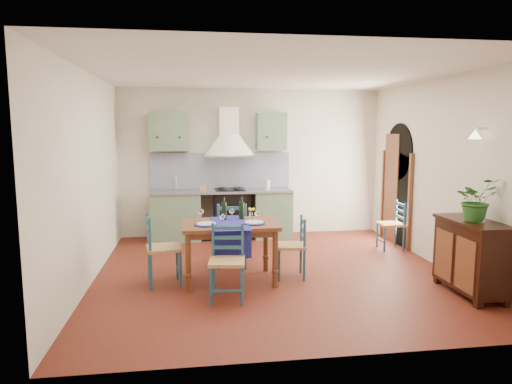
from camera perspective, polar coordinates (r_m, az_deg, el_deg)
floor at (r=6.66m, az=2.28°, el=-10.01°), size 5.00×5.00×0.00m
back_wall at (r=8.61m, az=-3.47°, el=1.21°), size 5.00×0.96×2.80m
right_wall at (r=7.49m, az=21.07°, el=1.92°), size 0.26×5.00×2.80m
left_wall at (r=6.42m, az=-20.21°, el=1.63°), size 0.04×5.00×2.80m
ceiling at (r=6.39m, az=2.42°, el=14.71°), size 5.00×5.00×0.01m
dining_table at (r=6.13m, az=-3.29°, el=-4.72°), size 1.27×0.96×1.12m
chair_near at (r=5.54m, az=-3.62°, el=-8.65°), size 0.48×0.48×0.91m
chair_far at (r=6.83m, az=-2.99°, el=-5.18°), size 0.50×0.50×0.97m
chair_left at (r=6.16m, az=-11.73°, el=-6.97°), size 0.50×0.50×0.94m
chair_right at (r=6.36m, az=4.60°, el=-6.78°), size 0.43×0.43×0.85m
chair_spare at (r=8.14m, az=16.67°, el=-3.93°), size 0.40×0.40×0.83m
sideboard at (r=6.27m, az=25.32°, el=-7.06°), size 0.50×1.05×0.94m
potted_plant at (r=6.10m, az=25.79°, el=-0.86°), size 0.54×0.49×0.53m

